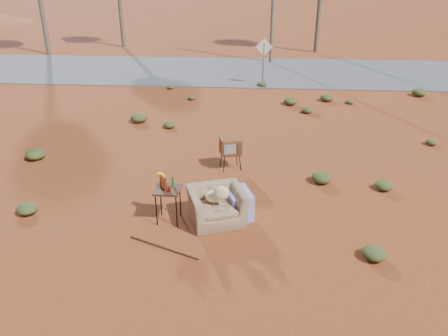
{
  "coord_description": "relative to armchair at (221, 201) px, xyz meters",
  "views": [
    {
      "loc": [
        1.18,
        -8.3,
        5.21
      ],
      "look_at": [
        0.49,
        1.09,
        0.8
      ],
      "focal_mm": 35.0,
      "sensor_mm": 36.0,
      "label": 1
    }
  ],
  "objects": [
    {
      "name": "scrub_patch",
      "position": [
        -1.32,
        4.35,
        -0.34
      ],
      "size": [
        17.49,
        8.07,
        0.33
      ],
      "color": "#434B21",
      "rests_on": "ground"
    },
    {
      "name": "road_sign",
      "position": [
        1.0,
        11.94,
        1.02
      ],
      "size": [
        0.78,
        0.06,
        2.19
      ],
      "color": "brown",
      "rests_on": "ground"
    },
    {
      "name": "tv_unit",
      "position": [
        0.05,
        2.73,
        0.18
      ],
      "size": [
        0.66,
        0.59,
        0.89
      ],
      "rotation": [
        0.0,
        0.0,
        0.32
      ],
      "color": "black",
      "rests_on": "ground"
    },
    {
      "name": "highway",
      "position": [
        -0.5,
        14.94,
        -0.46
      ],
      "size": [
        140.0,
        7.0,
        0.04
      ],
      "primitive_type": "cube",
      "color": "#565659",
      "rests_on": "ground"
    },
    {
      "name": "armchair",
      "position": [
        0.0,
        0.0,
        0.0
      ],
      "size": [
        1.53,
        1.3,
        1.04
      ],
      "rotation": [
        0.0,
        0.0,
        0.34
      ],
      "color": "#89674A",
      "rests_on": "ground"
    },
    {
      "name": "ground",
      "position": [
        -0.5,
        -0.06,
        -0.48
      ],
      "size": [
        140.0,
        140.0,
        0.0
      ],
      "primitive_type": "plane",
      "color": "brown",
      "rests_on": "ground"
    },
    {
      "name": "rusty_bar",
      "position": [
        -1.08,
        -1.17,
        -0.46
      ],
      "size": [
        1.54,
        0.71,
        0.04
      ],
      "primitive_type": "cylinder",
      "rotation": [
        0.0,
        1.57,
        -0.41
      ],
      "color": "#532516",
      "rests_on": "ground"
    },
    {
      "name": "side_table",
      "position": [
        -1.19,
        -0.08,
        0.34
      ],
      "size": [
        0.56,
        0.56,
        1.11
      ],
      "rotation": [
        0.0,
        0.0,
        -0.02
      ],
      "color": "#392114",
      "rests_on": "ground"
    }
  ]
}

